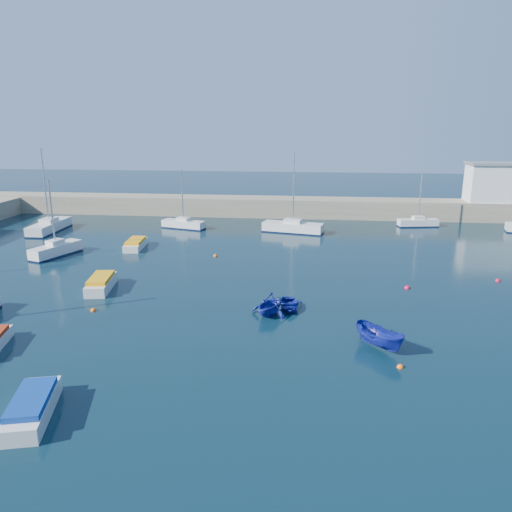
# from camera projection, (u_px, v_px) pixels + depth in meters

# --- Properties ---
(ground) EXTENTS (220.00, 220.00, 0.00)m
(ground) POSITION_uv_depth(u_px,v_px,m) (243.00, 366.00, 28.13)
(ground) COLOR black
(ground) RESTS_ON ground
(back_wall) EXTENTS (96.00, 4.50, 2.60)m
(back_wall) POSITION_uv_depth(u_px,v_px,m) (285.00, 207.00, 71.91)
(back_wall) COLOR gray
(back_wall) RESTS_ON ground
(harbor_office) EXTENTS (10.00, 4.00, 5.00)m
(harbor_office) POSITION_uv_depth(u_px,v_px,m) (506.00, 183.00, 67.81)
(harbor_office) COLOR silver
(harbor_office) RESTS_ON back_wall
(sailboat_3) EXTENTS (3.45, 5.89, 7.72)m
(sailboat_3) POSITION_uv_depth(u_px,v_px,m) (56.00, 249.00, 50.86)
(sailboat_3) COLOR silver
(sailboat_3) RESTS_ON ground
(sailboat_4) EXTENTS (2.32, 7.85, 10.18)m
(sailboat_4) POSITION_uv_depth(u_px,v_px,m) (49.00, 226.00, 62.03)
(sailboat_4) COLOR silver
(sailboat_4) RESTS_ON ground
(sailboat_5) EXTENTS (5.83, 3.06, 7.47)m
(sailboat_5) POSITION_uv_depth(u_px,v_px,m) (183.00, 224.00, 63.82)
(sailboat_5) COLOR silver
(sailboat_5) RESTS_ON ground
(sailboat_6) EXTENTS (7.67, 3.69, 9.69)m
(sailboat_6) POSITION_uv_depth(u_px,v_px,m) (293.00, 227.00, 61.53)
(sailboat_6) COLOR silver
(sailboat_6) RESTS_ON ground
(sailboat_7) EXTENTS (5.27, 2.29, 6.84)m
(sailboat_7) POSITION_uv_depth(u_px,v_px,m) (418.00, 222.00, 64.90)
(sailboat_7) COLOR silver
(sailboat_7) RESTS_ON ground
(motorboat_1) EXTENTS (2.32, 4.81, 1.13)m
(motorboat_1) POSITION_uv_depth(u_px,v_px,m) (101.00, 283.00, 40.76)
(motorboat_1) COLOR silver
(motorboat_1) RESTS_ON ground
(motorboat_2) EXTENTS (2.06, 4.82, 0.97)m
(motorboat_2) POSITION_uv_depth(u_px,v_px,m) (136.00, 244.00, 54.02)
(motorboat_2) COLOR silver
(motorboat_2) RESTS_ON ground
(motorboat_3) EXTENTS (2.79, 4.96, 1.10)m
(motorboat_3) POSITION_uv_depth(u_px,v_px,m) (32.00, 407.00, 23.18)
(motorboat_3) COLOR silver
(motorboat_3) RESTS_ON ground
(dinghy_center) EXTENTS (2.46, 3.23, 0.63)m
(dinghy_center) POSITION_uv_depth(u_px,v_px,m) (289.00, 305.00, 36.56)
(dinghy_center) COLOR navy
(dinghy_center) RESTS_ON ground
(dinghy_left) EXTENTS (3.78, 3.98, 1.65)m
(dinghy_left) POSITION_uv_depth(u_px,v_px,m) (270.00, 304.00, 35.29)
(dinghy_left) COLOR navy
(dinghy_left) RESTS_ON ground
(dinghy_right) EXTENTS (3.40, 3.63, 1.40)m
(dinghy_right) POSITION_uv_depth(u_px,v_px,m) (379.00, 338.00, 30.13)
(dinghy_right) COLOR navy
(dinghy_right) RESTS_ON ground
(buoy_0) EXTENTS (0.41, 0.41, 0.41)m
(buoy_0) POSITION_uv_depth(u_px,v_px,m) (93.00, 311.00, 36.27)
(buoy_0) COLOR #F75C0D
(buoy_0) RESTS_ON ground
(buoy_1) EXTENTS (0.49, 0.49, 0.49)m
(buoy_1) POSITION_uv_depth(u_px,v_px,m) (407.00, 288.00, 41.12)
(buoy_1) COLOR red
(buoy_1) RESTS_ON ground
(buoy_3) EXTENTS (0.45, 0.45, 0.45)m
(buoy_3) POSITION_uv_depth(u_px,v_px,m) (215.00, 256.00, 50.87)
(buoy_3) COLOR #F75C0D
(buoy_3) RESTS_ON ground
(buoy_4) EXTENTS (0.45, 0.45, 0.45)m
(buoy_4) POSITION_uv_depth(u_px,v_px,m) (498.00, 281.00, 42.96)
(buoy_4) COLOR red
(buoy_4) RESTS_ON ground
(buoy_5) EXTENTS (0.39, 0.39, 0.39)m
(buoy_5) POSITION_uv_depth(u_px,v_px,m) (400.00, 367.00, 27.96)
(buoy_5) COLOR #F75C0D
(buoy_5) RESTS_ON ground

